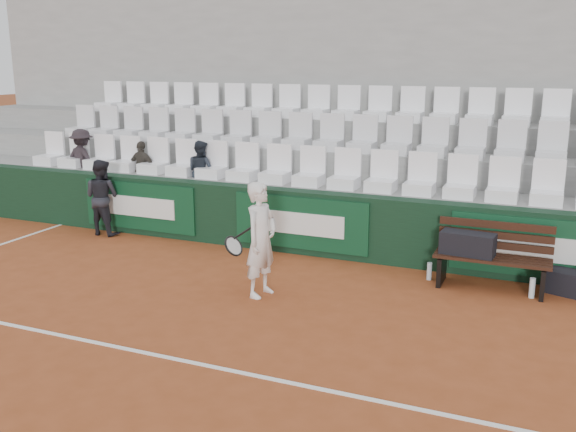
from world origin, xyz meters
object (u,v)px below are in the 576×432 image
object	(u,v)px
spectator_b	(141,144)
spectator_c	(200,146)
bench_left	(491,273)
spectator_a	(81,136)
sports_bag_ground	(567,282)
water_bottle_far	(532,288)
water_bottle_near	(429,271)
tennis_player	(261,240)
ball_kid	(102,197)
sports_bag_left	(468,244)

from	to	relation	value
spectator_b	spectator_c	bearing A→B (deg)	-177.10
bench_left	spectator_a	bearing A→B (deg)	171.93
sports_bag_ground	water_bottle_far	distance (m)	0.53
water_bottle_near	spectator_c	distance (m)	4.58
tennis_player	spectator_c	bearing A→B (deg)	133.14
ball_kid	spectator_b	xyz separation A→B (m)	(0.27, 0.84, 0.84)
sports_bag_ground	spectator_a	distance (m)	8.76
sports_bag_ground	spectator_a	xyz separation A→B (m)	(-8.59, 0.89, 1.43)
sports_bag_ground	water_bottle_far	world-z (taller)	sports_bag_ground
water_bottle_near	spectator_b	world-z (taller)	spectator_b
water_bottle_far	spectator_b	distance (m)	7.06
sports_bag_ground	tennis_player	distance (m)	4.06
spectator_a	water_bottle_near	bearing A→B (deg)	-179.63
sports_bag_left	spectator_b	distance (m)	6.13
bench_left	sports_bag_ground	distance (m)	0.97
water_bottle_near	ball_kid	distance (m)	5.76
bench_left	spectator_c	world-z (taller)	spectator_c
sports_bag_left	tennis_player	world-z (taller)	tennis_player
spectator_b	spectator_a	bearing A→B (deg)	2.90
sports_bag_ground	spectator_c	xyz separation A→B (m)	(-6.00, 0.89, 1.38)
spectator_b	water_bottle_far	bearing A→B (deg)	172.78
bench_left	spectator_b	xyz separation A→B (m)	(-6.29, 1.08, 1.28)
water_bottle_far	tennis_player	distance (m)	3.56
sports_bag_ground	water_bottle_near	distance (m)	1.78
spectator_a	sports_bag_ground	bearing A→B (deg)	-176.93
water_bottle_near	water_bottle_far	distance (m)	1.37
bench_left	sports_bag_left	bearing A→B (deg)	-176.94
sports_bag_left	water_bottle_far	world-z (taller)	sports_bag_left
tennis_player	ball_kid	world-z (taller)	tennis_player
spectator_a	bench_left	bearing A→B (deg)	-179.12
spectator_a	spectator_b	bearing A→B (deg)	-171.05
water_bottle_near	spectator_a	xyz separation A→B (m)	(-6.82, 1.03, 1.46)
sports_bag_left	spectator_a	bearing A→B (deg)	171.44
sports_bag_left	spectator_a	xyz separation A→B (m)	(-7.32, 1.10, 0.98)
water_bottle_near	spectator_b	xyz separation A→B (m)	(-5.46, 1.03, 1.38)
ball_kid	spectator_a	world-z (taller)	spectator_a
ball_kid	spectator_c	bearing A→B (deg)	-149.00
sports_bag_ground	tennis_player	world-z (taller)	tennis_player
sports_bag_left	sports_bag_ground	world-z (taller)	sports_bag_left
tennis_player	spectator_b	distance (m)	4.39
spectator_c	spectator_b	bearing A→B (deg)	16.74
spectator_b	spectator_c	size ratio (longest dim) A/B	0.93
water_bottle_near	bench_left	bearing A→B (deg)	-3.81
sports_bag_ground	spectator_a	bearing A→B (deg)	174.11
ball_kid	sports_bag_left	bearing A→B (deg)	179.38
water_bottle_near	sports_bag_ground	bearing A→B (deg)	4.64
sports_bag_ground	ball_kid	world-z (taller)	ball_kid
bench_left	water_bottle_near	xyz separation A→B (m)	(-0.83, 0.06, -0.10)
sports_bag_ground	spectator_c	world-z (taller)	spectator_c
water_bottle_near	tennis_player	xyz separation A→B (m)	(-1.91, -1.44, 0.63)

